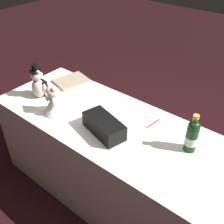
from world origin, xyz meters
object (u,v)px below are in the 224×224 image
at_px(champagne_bottle, 192,135).
at_px(signing_pen, 153,124).
at_px(teddy_bear_groom, 39,84).
at_px(gift_case_black, 104,126).
at_px(teddy_bear_bride, 55,101).
at_px(guestbook, 71,81).

xyz_separation_m(champagne_bottle, signing_pen, (0.33, -0.08, -0.12)).
height_order(teddy_bear_groom, champagne_bottle, teddy_bear_groom).
height_order(signing_pen, gift_case_black, gift_case_black).
bearing_deg(teddy_bear_groom, teddy_bear_bride, 166.15).
bearing_deg(signing_pen, teddy_bear_bride, 27.19).
bearing_deg(teddy_bear_groom, champagne_bottle, -171.25).
height_order(champagne_bottle, gift_case_black, champagne_bottle).
bearing_deg(teddy_bear_groom, signing_pen, -163.84).
bearing_deg(champagne_bottle, teddy_bear_groom, 8.75).
bearing_deg(champagne_bottle, signing_pen, -13.41).
bearing_deg(guestbook, gift_case_black, 166.80).
distance_m(champagne_bottle, gift_case_black, 0.59).
distance_m(teddy_bear_bride, signing_pen, 0.76).
bearing_deg(signing_pen, champagne_bottle, 166.59).
bearing_deg(signing_pen, guestbook, -3.72).
relative_size(teddy_bear_bride, signing_pen, 1.66).
relative_size(teddy_bear_groom, champagne_bottle, 1.07).
distance_m(teddy_bear_groom, teddy_bear_bride, 0.29).
relative_size(champagne_bottle, guestbook, 0.96).
bearing_deg(guestbook, teddy_bear_groom, 99.68).
xyz_separation_m(gift_case_black, guestbook, (0.70, -0.36, -0.05)).
bearing_deg(signing_pen, teddy_bear_groom, 16.16).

